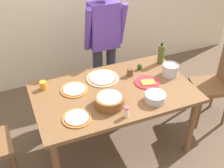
{
  "coord_description": "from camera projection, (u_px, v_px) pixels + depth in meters",
  "views": [
    {
      "loc": [
        -0.89,
        -2.12,
        2.46
      ],
      "look_at": [
        0.0,
        0.05,
        0.81
      ],
      "focal_mm": 45.87,
      "sensor_mm": 36.0,
      "label": 1
    }
  ],
  "objects": [
    {
      "name": "chair_wooden_right",
      "position": [
        217.0,
        81.0,
        3.39
      ],
      "size": [
        0.48,
        0.48,
        0.95
      ],
      "color": "brown",
      "rests_on": "ground"
    },
    {
      "name": "cup_orange",
      "position": [
        43.0,
        85.0,
        2.87
      ],
      "size": [
        0.07,
        0.07,
        0.08
      ],
      "primitive_type": "cylinder",
      "color": "orange",
      "rests_on": "dining_table"
    },
    {
      "name": "person_cook",
      "position": [
        104.0,
        40.0,
        3.39
      ],
      "size": [
        0.49,
        0.25,
        1.62
      ],
      "color": "#2D2D38",
      "rests_on": "ground"
    },
    {
      "name": "popcorn_bowl",
      "position": [
        109.0,
        100.0,
        2.64
      ],
      "size": [
        0.28,
        0.28,
        0.11
      ],
      "color": "brown",
      "rests_on": "dining_table"
    },
    {
      "name": "mixing_bowl_steel",
      "position": [
        155.0,
        97.0,
        2.71
      ],
      "size": [
        0.2,
        0.2,
        0.08
      ],
      "color": "#B7B7BC",
      "rests_on": "dining_table"
    },
    {
      "name": "pizza_second_cooked",
      "position": [
        74.0,
        89.0,
        2.86
      ],
      "size": [
        0.28,
        0.28,
        0.02
      ],
      "color": "#C67A33",
      "rests_on": "dining_table"
    },
    {
      "name": "salt_shaker",
      "position": [
        126.0,
        112.0,
        2.52
      ],
      "size": [
        0.04,
        0.04,
        0.11
      ],
      "color": "white",
      "rests_on": "dining_table"
    },
    {
      "name": "plate_with_slice",
      "position": [
        147.0,
        82.0,
        2.97
      ],
      "size": [
        0.26,
        0.26,
        0.02
      ],
      "color": "red",
      "rests_on": "dining_table"
    },
    {
      "name": "dining_table",
      "position": [
        114.0,
        98.0,
        2.92
      ],
      "size": [
        1.6,
        0.96,
        0.76
      ],
      "color": "brown",
      "rests_on": "ground"
    },
    {
      "name": "cup_small_brown",
      "position": [
        130.0,
        72.0,
        3.07
      ],
      "size": [
        0.07,
        0.07,
        0.08
      ],
      "primitive_type": "cylinder",
      "color": "brown",
      "rests_on": "dining_table"
    },
    {
      "name": "pizza_raw_on_board",
      "position": [
        103.0,
        78.0,
        3.03
      ],
      "size": [
        0.34,
        0.34,
        0.02
      ],
      "color": "beige",
      "rests_on": "dining_table"
    },
    {
      "name": "steel_pot",
      "position": [
        170.0,
        70.0,
        3.06
      ],
      "size": [
        0.17,
        0.17,
        0.13
      ],
      "color": "#B7B7BC",
      "rests_on": "dining_table"
    },
    {
      "name": "ground",
      "position": [
        114.0,
        144.0,
        3.3
      ],
      "size": [
        8.0,
        8.0,
        0.0
      ],
      "primitive_type": "plane",
      "color": "brown"
    },
    {
      "name": "olive_oil_bottle",
      "position": [
        161.0,
        54.0,
        3.24
      ],
      "size": [
        0.07,
        0.07,
        0.26
      ],
      "color": "#47561E",
      "rests_on": "dining_table"
    },
    {
      "name": "pizza_cooked_on_tray",
      "position": [
        77.0,
        118.0,
        2.52
      ],
      "size": [
        0.26,
        0.26,
        0.02
      ],
      "color": "#C67A33",
      "rests_on": "dining_table"
    },
    {
      "name": "avocado",
      "position": [
        140.0,
        67.0,
        3.17
      ],
      "size": [
        0.06,
        0.06,
        0.07
      ],
      "primitive_type": "ellipsoid",
      "color": "#2D4219",
      "rests_on": "dining_table"
    }
  ]
}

